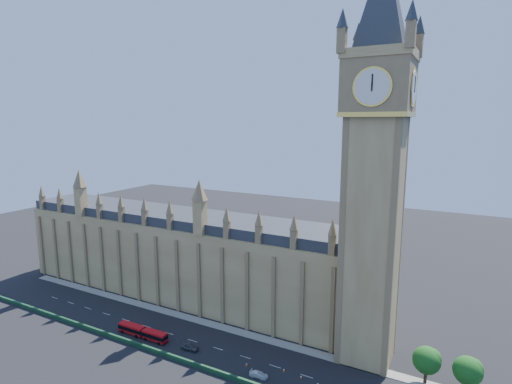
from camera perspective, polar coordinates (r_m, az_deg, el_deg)
The scene contains 14 objects.
ground at distance 111.55m, azimuth -7.30°, elevation -20.81°, with size 400.00×400.00×0.00m, color black.
palace_westminster at distance 135.61m, azimuth -10.80°, elevation -8.72°, with size 120.00×20.00×28.00m.
elizabeth_tower at distance 93.61m, azimuth 16.87°, elevation 8.09°, with size 20.59×20.59×105.00m.
bridge_parapet at distance 105.15m, azimuth -10.35°, elevation -22.61°, with size 160.00×0.60×1.20m, color #1E4C2D.
kerb_north at distance 118.34m, azimuth -4.51°, elevation -18.77°, with size 160.00×3.00×0.16m, color gray.
tree_east_near at distance 101.89m, azimuth 23.34°, elevation -21.14°, with size 6.00×6.00×8.50m.
tree_east_far at distance 101.91m, azimuth 28.15°, elevation -21.53°, with size 6.00×6.00×8.50m.
red_bus at distance 117.27m, azimuth -15.90°, elevation -18.70°, with size 15.62×2.60×2.65m.
car_grey at distance 109.58m, azimuth -9.44°, elevation -20.99°, with size 1.90×4.73×1.61m, color #414549.
car_silver at distance 99.07m, azimuth 0.28°, elevation -24.66°, with size 1.37×3.92×1.29m, color #AAAEB2.
car_white at distance 99.21m, azimuth 0.42°, elevation -24.62°, with size 1.75×4.31×1.25m, color silver.
cone_b at distance 99.41m, azimuth 6.44°, elevation -24.81°, with size 0.51×0.51×0.70m.
cone_c at distance 102.87m, azimuth -1.36°, elevation -23.41°, with size 0.51×0.51×0.71m.
cone_d at distance 101.32m, azimuth 4.00°, elevation -24.03°, with size 0.49×0.49×0.66m.
Camera 1 is at (56.00, -77.84, 57.00)m, focal length 28.00 mm.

